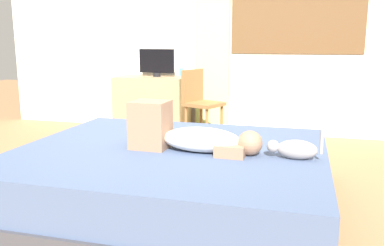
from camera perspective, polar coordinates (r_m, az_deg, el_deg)
ground_plane at (r=3.19m, az=-4.05°, el=-10.53°), size 16.00×16.00×0.00m
back_wall_with_window at (r=5.43m, az=5.22°, el=14.16°), size 6.40×0.14×2.90m
bed at (r=3.02m, az=-2.86°, el=-7.48°), size 2.24×1.93×0.43m
person_lying at (r=2.86m, az=-0.57°, el=-1.64°), size 0.94×0.29×0.34m
cat at (r=2.75m, az=14.10°, el=-3.55°), size 0.36×0.12×0.21m
desk at (r=5.35m, az=-5.49°, el=2.53°), size 0.90×0.56×0.74m
tv_monitor at (r=5.27m, az=-4.96°, el=8.45°), size 0.48×0.10×0.35m
cup at (r=5.41m, az=-1.47°, el=7.16°), size 0.06×0.06×0.10m
chair_by_desk at (r=4.83m, az=1.02°, el=3.29°), size 0.50×0.50×0.86m
curtain_left at (r=5.34m, az=2.91°, el=12.18°), size 0.44×0.06×2.53m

